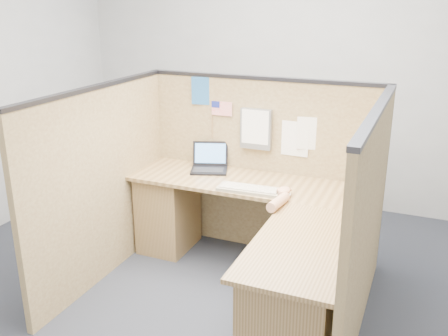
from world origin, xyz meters
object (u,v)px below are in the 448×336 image
at_px(l_desk, 253,244).
at_px(mouse, 284,194).
at_px(laptop, 212,163).
at_px(keyboard, 249,189).

relative_size(l_desk, mouse, 17.79).
distance_m(laptop, keyboard, 0.60).
relative_size(laptop, mouse, 3.50).
bearing_deg(mouse, laptop, 154.23).
bearing_deg(keyboard, laptop, 139.72).
xyz_separation_m(laptop, mouse, (0.75, -0.36, -0.03)).
distance_m(l_desk, keyboard, 0.41).
xyz_separation_m(l_desk, keyboard, (-0.10, 0.19, 0.35)).
bearing_deg(keyboard, l_desk, -64.29).
bearing_deg(mouse, l_desk, -132.20).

